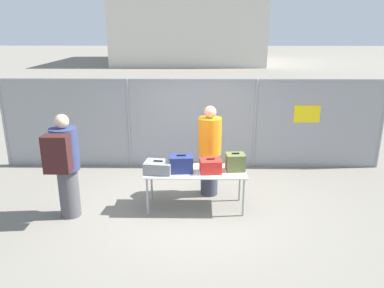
{
  "coord_description": "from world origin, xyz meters",
  "views": [
    {
      "loc": [
        0.14,
        -6.3,
        3.23
      ],
      "look_at": [
        0.03,
        0.59,
        1.05
      ],
      "focal_mm": 35.0,
      "sensor_mm": 36.0,
      "label": 1
    }
  ],
  "objects_px": {
    "inspection_table": "(196,173)",
    "suitcase_olive": "(235,162)",
    "utility_trailer": "(264,123)",
    "suitcase_grey": "(158,167)",
    "suitcase_red": "(210,166)",
    "security_worker_near": "(210,150)",
    "suitcase_navy": "(181,164)",
    "traveler_hooded": "(65,163)"
  },
  "relations": [
    {
      "from": "inspection_table",
      "to": "suitcase_olive",
      "type": "distance_m",
      "value": 0.75
    },
    {
      "from": "utility_trailer",
      "to": "suitcase_grey",
      "type": "bearing_deg",
      "value": -118.65
    },
    {
      "from": "suitcase_red",
      "to": "security_worker_near",
      "type": "relative_size",
      "value": 0.22
    },
    {
      "from": "inspection_table",
      "to": "suitcase_navy",
      "type": "relative_size",
      "value": 4.2
    },
    {
      "from": "suitcase_grey",
      "to": "utility_trailer",
      "type": "bearing_deg",
      "value": 61.35
    },
    {
      "from": "traveler_hooded",
      "to": "suitcase_olive",
      "type": "bearing_deg",
      "value": -9.17
    },
    {
      "from": "inspection_table",
      "to": "suitcase_red",
      "type": "bearing_deg",
      "value": -15.01
    },
    {
      "from": "inspection_table",
      "to": "suitcase_navy",
      "type": "height_order",
      "value": "suitcase_navy"
    },
    {
      "from": "suitcase_red",
      "to": "security_worker_near",
      "type": "xyz_separation_m",
      "value": [
        0.0,
        0.68,
        0.07
      ]
    },
    {
      "from": "inspection_table",
      "to": "suitcase_grey",
      "type": "xyz_separation_m",
      "value": [
        -0.66,
        -0.1,
        0.16
      ]
    },
    {
      "from": "suitcase_red",
      "to": "traveler_hooded",
      "type": "height_order",
      "value": "traveler_hooded"
    },
    {
      "from": "suitcase_navy",
      "to": "security_worker_near",
      "type": "height_order",
      "value": "security_worker_near"
    },
    {
      "from": "suitcase_red",
      "to": "traveler_hooded",
      "type": "distance_m",
      "value": 2.51
    },
    {
      "from": "inspection_table",
      "to": "suitcase_olive",
      "type": "xyz_separation_m",
      "value": [
        0.72,
        0.04,
        0.21
      ]
    },
    {
      "from": "inspection_table",
      "to": "security_worker_near",
      "type": "distance_m",
      "value": 0.71
    },
    {
      "from": "suitcase_olive",
      "to": "security_worker_near",
      "type": "relative_size",
      "value": 0.2
    },
    {
      "from": "suitcase_grey",
      "to": "utility_trailer",
      "type": "distance_m",
      "value": 5.75
    },
    {
      "from": "security_worker_near",
      "to": "traveler_hooded",
      "type": "bearing_deg",
      "value": 35.25
    },
    {
      "from": "suitcase_grey",
      "to": "security_worker_near",
      "type": "distance_m",
      "value": 1.17
    },
    {
      "from": "suitcase_olive",
      "to": "utility_trailer",
      "type": "relative_size",
      "value": 0.09
    },
    {
      "from": "inspection_table",
      "to": "security_worker_near",
      "type": "height_order",
      "value": "security_worker_near"
    },
    {
      "from": "inspection_table",
      "to": "traveler_hooded",
      "type": "xyz_separation_m",
      "value": [
        -2.22,
        -0.4,
        0.34
      ]
    },
    {
      "from": "suitcase_navy",
      "to": "utility_trailer",
      "type": "xyz_separation_m",
      "value": [
        2.34,
        4.98,
        -0.52
      ]
    },
    {
      "from": "suitcase_red",
      "to": "inspection_table",
      "type": "bearing_deg",
      "value": 164.99
    },
    {
      "from": "suitcase_grey",
      "to": "suitcase_olive",
      "type": "bearing_deg",
      "value": 5.73
    },
    {
      "from": "utility_trailer",
      "to": "suitcase_navy",
      "type": "bearing_deg",
      "value": -115.17
    },
    {
      "from": "suitcase_olive",
      "to": "utility_trailer",
      "type": "height_order",
      "value": "suitcase_olive"
    },
    {
      "from": "suitcase_navy",
      "to": "traveler_hooded",
      "type": "height_order",
      "value": "traveler_hooded"
    },
    {
      "from": "inspection_table",
      "to": "security_worker_near",
      "type": "bearing_deg",
      "value": 66.05
    },
    {
      "from": "inspection_table",
      "to": "suitcase_olive",
      "type": "bearing_deg",
      "value": 2.88
    },
    {
      "from": "suitcase_grey",
      "to": "traveler_hooded",
      "type": "xyz_separation_m",
      "value": [
        -1.56,
        -0.3,
        0.18
      ]
    },
    {
      "from": "suitcase_grey",
      "to": "suitcase_olive",
      "type": "xyz_separation_m",
      "value": [
        1.38,
        0.14,
        0.05
      ]
    },
    {
      "from": "suitcase_navy",
      "to": "inspection_table",
      "type": "bearing_deg",
      "value": 12.52
    },
    {
      "from": "suitcase_navy",
      "to": "security_worker_near",
      "type": "bearing_deg",
      "value": 51.61
    },
    {
      "from": "suitcase_navy",
      "to": "utility_trailer",
      "type": "relative_size",
      "value": 0.11
    },
    {
      "from": "inspection_table",
      "to": "suitcase_olive",
      "type": "relative_size",
      "value": 5.15
    },
    {
      "from": "suitcase_olive",
      "to": "inspection_table",
      "type": "bearing_deg",
      "value": -177.12
    },
    {
      "from": "suitcase_olive",
      "to": "suitcase_navy",
      "type": "bearing_deg",
      "value": -174.55
    },
    {
      "from": "suitcase_navy",
      "to": "traveler_hooded",
      "type": "xyz_separation_m",
      "value": [
        -1.96,
        -0.34,
        0.13
      ]
    },
    {
      "from": "inspection_table",
      "to": "utility_trailer",
      "type": "bearing_deg",
      "value": 67.05
    },
    {
      "from": "suitcase_olive",
      "to": "traveler_hooded",
      "type": "bearing_deg",
      "value": -171.56
    },
    {
      "from": "suitcase_olive",
      "to": "security_worker_near",
      "type": "height_order",
      "value": "security_worker_near"
    }
  ]
}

